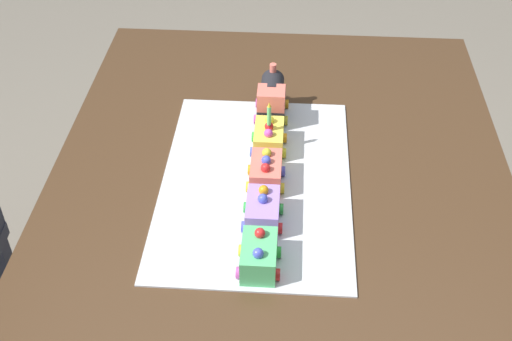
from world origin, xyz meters
TOP-DOWN VIEW (x-y plane):
  - dining_table at (0.00, 0.00)m, footprint 1.40×1.00m
  - cake_board at (-0.04, -0.05)m, footprint 0.60×0.40m
  - cake_locomotive at (-0.28, -0.03)m, footprint 0.14×0.08m
  - cake_car_gondola_lemon at (-0.15, -0.03)m, footprint 0.10×0.08m
  - cake_car_hopper_coral at (-0.03, -0.03)m, footprint 0.10×0.08m
  - cake_car_caboose_lavender at (0.08, -0.03)m, footprint 0.10×0.08m
  - cake_car_flatbed_mint_green at (0.20, -0.03)m, footprint 0.10×0.08m
  - birthday_candle at (-0.15, -0.03)m, footprint 0.01×0.01m

SIDE VIEW (x-z plane):
  - dining_table at x=0.00m, z-range 0.26..1.00m
  - cake_board at x=-0.04m, z-range 0.74..0.74m
  - cake_car_caboose_lavender at x=0.08m, z-range 0.74..0.81m
  - cake_car_flatbed_mint_green at x=0.20m, z-range 0.74..0.81m
  - cake_car_gondola_lemon at x=-0.15m, z-range 0.74..0.81m
  - cake_car_hopper_coral at x=-0.03m, z-range 0.74..0.81m
  - cake_locomotive at x=-0.28m, z-range 0.73..0.85m
  - birthday_candle at x=-0.15m, z-range 0.81..0.87m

